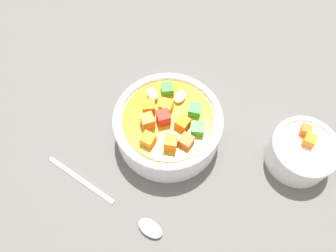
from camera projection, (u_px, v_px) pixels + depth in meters
ground_plane at (168, 137)px, 51.70cm from camera, size 140.00×140.00×2.00cm
soup_bowl_main at (168, 125)px, 48.01cm from camera, size 15.89×15.89×7.35cm
spoon at (119, 206)px, 45.13cm from camera, size 9.49×19.16×1.05cm
side_bowl_small at (301, 152)px, 46.62cm from camera, size 9.48×9.48×5.99cm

